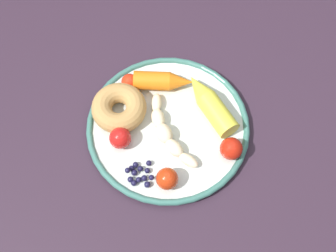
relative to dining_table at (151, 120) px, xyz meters
name	(u,v)px	position (x,y,z in m)	size (l,w,h in m)	color
ground_plane	(157,203)	(0.00, 0.00, -0.64)	(6.00, 6.00, 0.00)	brown
dining_table	(151,120)	(0.00, 0.00, 0.00)	(1.26, 0.94, 0.71)	#301F2E
plate	(168,127)	(-0.06, -0.03, 0.08)	(0.31, 0.31, 0.02)	silver
banana	(167,132)	(-0.08, -0.03, 0.10)	(0.17, 0.08, 0.03)	beige
carrot_orange	(164,81)	(0.03, -0.03, 0.10)	(0.05, 0.12, 0.04)	orange
carrot_yellow	(210,103)	(-0.03, -0.11, 0.11)	(0.14, 0.10, 0.04)	yellow
donut	(119,108)	(-0.02, 0.06, 0.10)	(0.11, 0.11, 0.04)	#B3864A
blueberry_pile	(139,174)	(-0.15, 0.03, 0.09)	(0.05, 0.05, 0.02)	#191638
tomato_near	(120,138)	(-0.08, 0.06, 0.11)	(0.04, 0.04, 0.04)	red
tomato_mid	(130,82)	(0.04, 0.04, 0.10)	(0.03, 0.03, 0.03)	red
tomato_far	(231,149)	(-0.13, -0.14, 0.11)	(0.04, 0.04, 0.04)	red
tomato_extra	(167,179)	(-0.17, -0.02, 0.10)	(0.04, 0.04, 0.04)	red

